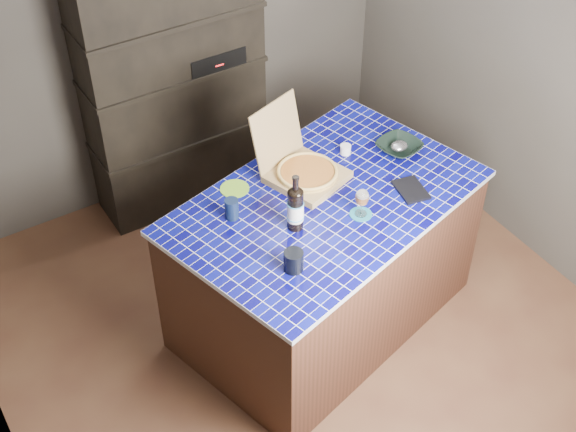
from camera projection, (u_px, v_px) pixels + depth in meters
room at (296, 168)px, 4.19m from camera, size 3.50×3.50×3.50m
shelving_unit at (174, 88)px, 5.39m from camera, size 1.20×0.41×1.80m
kitchen_island at (323, 260)px, 4.76m from camera, size 1.96×1.51×0.95m
pizza_box at (304, 170)px, 4.55m from camera, size 0.50×0.55×0.41m
mead_bottle at (295, 208)px, 4.19m from camera, size 0.09×0.09×0.34m
teal_trivet at (361, 214)px, 4.35m from camera, size 0.12×0.12×0.01m
wine_glass at (362, 198)px, 4.28m from camera, size 0.07×0.07×0.17m
tumbler at (294, 261)px, 4.01m from camera, size 0.10×0.10×0.11m
dvd_case at (411, 190)px, 4.50m from camera, size 0.19×0.23×0.02m
bowl at (399, 147)px, 4.76m from camera, size 0.30×0.30×0.06m
foil_contents at (399, 146)px, 4.75m from camera, size 0.11×0.09×0.05m
white_jar at (345, 149)px, 4.75m from camera, size 0.06×0.06×0.06m
navy_cup at (232, 209)px, 4.30m from camera, size 0.08×0.08×0.12m
green_trivet at (235, 189)px, 4.52m from camera, size 0.17×0.17×0.01m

